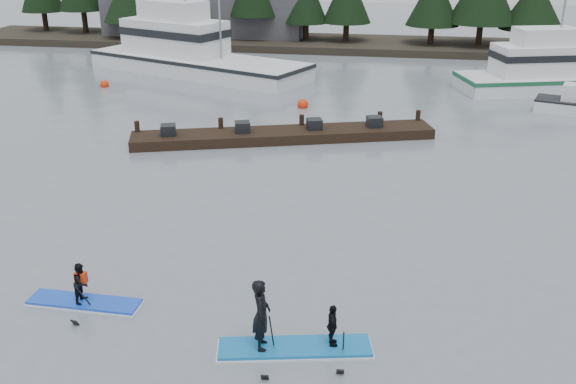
% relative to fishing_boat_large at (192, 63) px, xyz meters
% --- Properties ---
extents(ground, '(160.00, 160.00, 0.00)m').
position_rel_fishing_boat_large_xyz_m(ground, '(10.95, -29.66, -0.71)').
color(ground, slate).
rests_on(ground, ground).
extents(far_shore, '(70.00, 8.00, 0.60)m').
position_rel_fishing_boat_large_xyz_m(far_shore, '(10.95, 12.34, -0.41)').
color(far_shore, '#2D281E').
rests_on(far_shore, ground).
extents(treeline, '(60.00, 4.00, 8.00)m').
position_rel_fishing_boat_large_xyz_m(treeline, '(10.95, 12.34, -0.71)').
color(treeline, black).
rests_on(treeline, ground).
extents(waterfront_building, '(18.00, 6.00, 5.00)m').
position_rel_fishing_boat_large_xyz_m(waterfront_building, '(-3.05, 14.34, 1.79)').
color(waterfront_building, '#4C4C51').
rests_on(waterfront_building, ground).
extents(fishing_boat_large, '(17.03, 10.72, 9.47)m').
position_rel_fishing_boat_large_xyz_m(fishing_boat_large, '(0.00, 0.00, 0.00)').
color(fishing_boat_large, white).
rests_on(fishing_boat_large, ground).
extents(fishing_boat_medium, '(13.57, 7.30, 7.96)m').
position_rel_fishing_boat_large_xyz_m(fishing_boat_medium, '(24.43, -1.27, -0.16)').
color(fishing_boat_medium, white).
rests_on(fishing_boat_medium, ground).
extents(floating_dock, '(14.48, 6.32, 0.49)m').
position_rel_fishing_boat_large_xyz_m(floating_dock, '(9.18, -14.45, -0.47)').
color(floating_dock, black).
rests_on(floating_dock, ground).
extents(buoy_a, '(0.57, 0.57, 0.57)m').
position_rel_fishing_boat_large_xyz_m(buoy_a, '(-4.28, -5.24, -0.71)').
color(buoy_a, red).
rests_on(buoy_a, ground).
extents(buoy_b, '(0.63, 0.63, 0.63)m').
position_rel_fishing_boat_large_xyz_m(buoy_b, '(9.19, -8.26, -0.71)').
color(buoy_b, red).
rests_on(buoy_b, ground).
extents(buoy_c, '(0.48, 0.48, 0.48)m').
position_rel_fishing_boat_large_xyz_m(buoy_c, '(21.97, -1.82, -0.71)').
color(buoy_c, red).
rests_on(buoy_c, ground).
extents(paddleboard_solo, '(3.10, 1.05, 1.76)m').
position_rel_fishing_boat_large_xyz_m(paddleboard_solo, '(6.37, -29.91, -0.33)').
color(paddleboard_solo, blue).
rests_on(paddleboard_solo, ground).
extents(paddleboard_duo, '(3.80, 1.64, 2.46)m').
position_rel_fishing_boat_large_xyz_m(paddleboard_duo, '(12.15, -31.04, -0.09)').
color(paddleboard_duo, '#136CB5').
rests_on(paddleboard_duo, ground).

